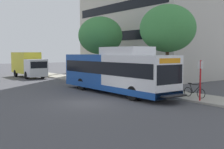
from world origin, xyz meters
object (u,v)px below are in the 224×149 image
(transit_bus, at_px, (115,72))
(bicycle_parked, at_px, (194,91))
(bus_stop_sign_pole, at_px, (200,77))
(street_tree_near_stop, at_px, (168,29))
(street_tree_mid_block, at_px, (100,36))
(box_truck_background, at_px, (28,64))

(transit_bus, height_order, bicycle_parked, transit_bus)
(bus_stop_sign_pole, height_order, bicycle_parked, bus_stop_sign_pole)
(street_tree_near_stop, height_order, street_tree_mid_block, street_tree_near_stop)
(transit_bus, distance_m, street_tree_near_stop, 5.53)
(bus_stop_sign_pole, relative_size, street_tree_mid_block, 0.37)
(transit_bus, bearing_deg, bicycle_parked, -64.57)
(transit_bus, relative_size, bus_stop_sign_pole, 4.71)
(bicycle_parked, xyz_separation_m, street_tree_mid_block, (1.15, 13.26, 4.48))
(bicycle_parked, xyz_separation_m, box_truck_background, (-3.14, 23.62, 1.18))
(bicycle_parked, distance_m, street_tree_mid_block, 14.04)
(bicycle_parked, height_order, street_tree_mid_block, street_tree_mid_block)
(street_tree_near_stop, bearing_deg, street_tree_mid_block, 90.39)
(bus_stop_sign_pole, relative_size, bicycle_parked, 1.48)
(transit_bus, bearing_deg, street_tree_near_stop, -26.36)
(transit_bus, distance_m, street_tree_mid_block, 9.20)
(transit_bus, height_order, street_tree_near_stop, street_tree_near_stop)
(box_truck_background, bearing_deg, transit_bus, -88.47)
(bicycle_parked, bearing_deg, bus_stop_sign_pole, -127.13)
(street_tree_near_stop, distance_m, box_truck_background, 20.71)
(bus_stop_sign_pole, relative_size, street_tree_near_stop, 0.37)
(street_tree_mid_block, bearing_deg, bicycle_parked, -94.97)
(transit_bus, distance_m, box_truck_background, 18.04)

